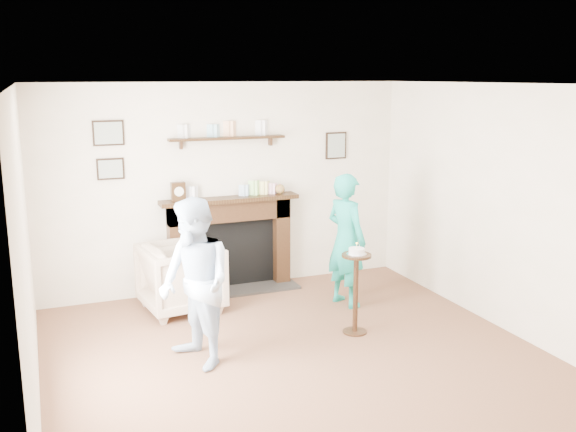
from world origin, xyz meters
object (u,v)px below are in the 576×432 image
Objects in this scene: armchair at (183,310)px; man at (198,364)px; pedestal_table at (356,278)px; woman at (345,304)px.

man reaches higher than armchair.
man is at bearing 165.31° from armchair.
man is at bearing -175.71° from pedestal_table.
pedestal_table is at bearing -138.56° from armchair.
woman reaches higher than armchair.
pedestal_table is (-0.29, -0.79, 0.59)m from woman.
woman is 1.59× the size of pedestal_table.
woman is at bearing 70.02° from pedestal_table.
armchair is 0.88× the size of pedestal_table.
pedestal_table reaches higher than armchair.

